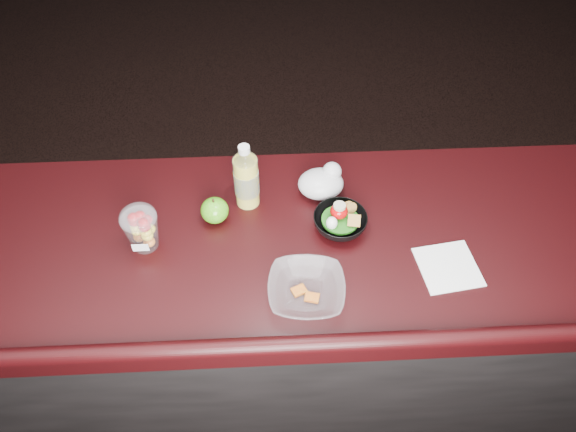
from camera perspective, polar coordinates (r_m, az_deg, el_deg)
The scene contains 9 objects.
room_shell at distance 0.85m, azimuth -4.29°, elevation 15.88°, with size 8.00×8.00×8.00m.
counter at distance 2.06m, azimuth -2.16°, elevation -11.16°, with size 4.06×0.71×1.02m.
lemonade_bottle at distance 1.66m, azimuth -4.24°, elevation 3.67°, with size 0.08×0.08×0.23m.
fruit_cup at distance 1.61m, azimuth -14.70°, elevation -1.16°, with size 0.10×0.10×0.15m.
green_apple at distance 1.66m, azimuth -7.46°, elevation 0.57°, with size 0.08×0.08×0.09m.
plastic_bag at distance 1.72m, azimuth 3.50°, elevation 3.45°, with size 0.14×0.12×0.10m.
snack_bowl at distance 1.64m, azimuth 5.27°, elevation -0.51°, with size 0.20×0.20×0.09m.
takeout_bowl at distance 1.50m, azimuth 1.88°, elevation -7.55°, with size 0.22×0.22×0.05m.
paper_napkin at distance 1.63m, azimuth 15.95°, elevation -5.00°, with size 0.16×0.16×0.00m, color white.
Camera 1 is at (0.03, -0.71, 2.30)m, focal length 35.00 mm.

